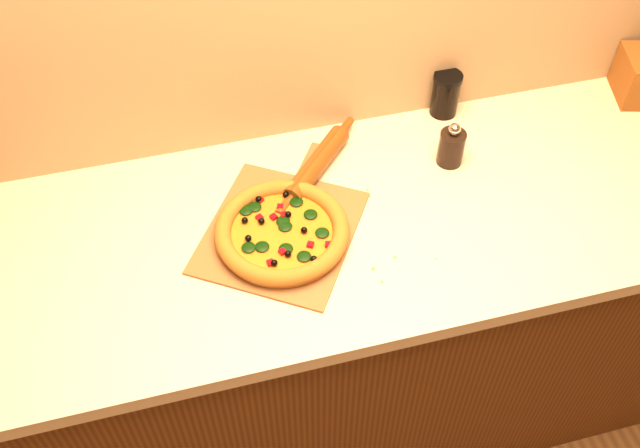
# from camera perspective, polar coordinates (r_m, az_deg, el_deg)

# --- Properties ---
(cabinet) EXTENTS (2.80, 0.65, 0.86)m
(cabinet) POSITION_cam_1_polar(r_m,az_deg,el_deg) (2.03, 1.72, -8.37)
(cabinet) COLOR #4C2610
(cabinet) RESTS_ON ground
(countertop) EXTENTS (2.84, 0.68, 0.04)m
(countertop) POSITION_cam_1_polar(r_m,az_deg,el_deg) (1.67, 2.07, -0.05)
(countertop) COLOR beige
(countertop) RESTS_ON cabinet
(pizza_peel) EXTENTS (0.47, 0.51, 0.01)m
(pizza_peel) POSITION_cam_1_polar(r_m,az_deg,el_deg) (1.63, -3.00, -0.26)
(pizza_peel) COLOR brown
(pizza_peel) RESTS_ON countertop
(pizza) EXTENTS (0.30, 0.30, 0.04)m
(pizza) POSITION_cam_1_polar(r_m,az_deg,el_deg) (1.59, -3.06, -0.62)
(pizza) COLOR #A66429
(pizza) RESTS_ON pizza_peel
(pepper_grinder) EXTENTS (0.06, 0.06, 0.12)m
(pepper_grinder) POSITION_cam_1_polar(r_m,az_deg,el_deg) (1.78, 10.47, 6.10)
(pepper_grinder) COLOR black
(pepper_grinder) RESTS_ON countertop
(rolling_pin) EXTENTS (0.27, 0.29, 0.05)m
(rolling_pin) POSITION_cam_1_polar(r_m,az_deg,el_deg) (1.74, -0.26, 4.81)
(rolling_pin) COLOR #57310E
(rolling_pin) RESTS_ON countertop
(dark_jar) EXTENTS (0.08, 0.08, 0.12)m
(dark_jar) POSITION_cam_1_polar(r_m,az_deg,el_deg) (1.91, 10.01, 10.21)
(dark_jar) COLOR black
(dark_jar) RESTS_ON countertop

